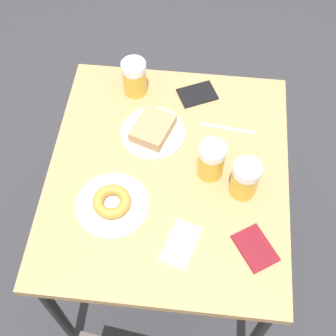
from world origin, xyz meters
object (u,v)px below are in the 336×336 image
Objects in this scene: napkin_folded at (181,244)px; passport_near_edge at (255,248)px; fork at (227,128)px; beer_mug_left at (134,77)px; plate_with_cake at (153,130)px; beer_mug_center at (245,179)px; beer_mug_right at (211,160)px; passport_far_edge at (197,94)px; plate_with_donut at (112,203)px.

napkin_folded is 1.01× the size of passport_near_edge.
napkin_folded is 0.83× the size of fork.
beer_mug_left is 0.60m from napkin_folded.
plate_with_cake is at bearing 115.16° from beer_mug_left.
plate_with_cake is 0.35m from beer_mug_center.
beer_mug_right is at bearing -28.55° from beer_mug_center.
plate_with_cake is 0.25m from fork.
fork is 1.21× the size of passport_near_edge.
passport_near_edge is 0.59m from passport_far_edge.
plate_with_cake reaches higher than passport_far_edge.
beer_mug_right is at bearing 146.89° from plate_with_cake.
beer_mug_left and beer_mug_center have the same top height.
passport_near_edge is at bearing 167.87° from plate_with_donut.
beer_mug_left is 0.52m from beer_mug_center.
beer_mug_center reaches higher than fork.
plate_with_cake reaches higher than passport_near_edge.
plate_with_cake is 1.14× the size of fork.
plate_with_cake reaches higher than plate_with_donut.
napkin_folded is at bearing 75.07° from beer_mug_right.
beer_mug_center is 0.40m from passport_far_edge.
plate_with_cake is at bearing 10.87° from fork.
plate_with_cake is at bearing -107.38° from plate_with_donut.
beer_mug_left reaches higher than fork.
fork is at bearing -76.88° from passport_near_edge.
plate_with_donut is 1.67× the size of beer_mug_center.
plate_with_cake is 1.62× the size of beer_mug_right.
napkin_folded is at bearing 154.71° from plate_with_donut.
beer_mug_left is at bearing -22.23° from fork.
passport_near_edge is (-0.42, 0.55, -0.06)m from beer_mug_left.
plate_with_cake is at bearing -47.54° from passport_near_edge.
beer_mug_center is at bearing 148.41° from plate_with_cake.
beer_mug_right is 0.27m from napkin_folded.
beer_mug_left is 1.00× the size of beer_mug_right.
passport_far_edge is (-0.13, -0.18, -0.02)m from plate_with_cake.
napkin_folded is at bearing 110.74° from beer_mug_left.
fork is (0.06, -0.23, -0.06)m from beer_mug_center.
beer_mug_left is (-0.00, -0.46, 0.05)m from plate_with_donut.
fork is at bearing -104.97° from napkin_folded.
plate_with_donut is 0.40m from beer_mug_center.
napkin_folded is 0.21m from passport_near_edge.
plate_with_donut is 1.67× the size of beer_mug_left.
plate_with_donut is 0.46m from fork.
beer_mug_left is 0.36m from fork.
beer_mug_left reaches higher than plate_with_donut.
beer_mug_right is at bearing -59.40° from passport_near_edge.
passport_near_edge is at bearing 132.46° from plate_with_cake.
plate_with_donut is 1.18× the size of fork.
fork is 0.43m from passport_near_edge.
beer_mug_center is 0.71× the size of fork.
plate_with_cake is 0.50m from passport_near_edge.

